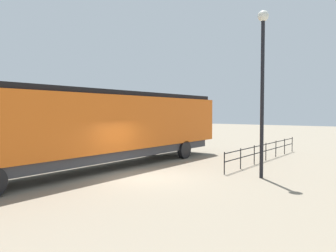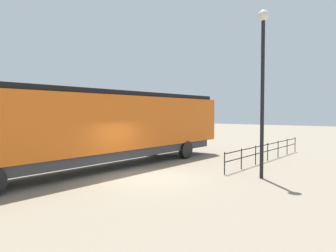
{
  "view_description": "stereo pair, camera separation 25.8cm",
  "coord_description": "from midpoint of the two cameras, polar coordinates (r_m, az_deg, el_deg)",
  "views": [
    {
      "loc": [
        9.39,
        -11.18,
        2.91
      ],
      "look_at": [
        0.51,
        1.08,
        2.25
      ],
      "focal_mm": 35.63,
      "sensor_mm": 36.0,
      "label": 1
    },
    {
      "loc": [
        9.6,
        -11.03,
        2.91
      ],
      "look_at": [
        0.51,
        1.08,
        2.25
      ],
      "focal_mm": 35.63,
      "sensor_mm": 36.0,
      "label": 2
    }
  ],
  "objects": [
    {
      "name": "platform_fence",
      "position": [
        20.64,
        16.06,
        -3.79
      ],
      "size": [
        0.05,
        11.05,
        1.05
      ],
      "color": "black",
      "rests_on": "ground_plane"
    },
    {
      "name": "ground_plane",
      "position": [
        14.9,
        -4.56,
        -8.78
      ],
      "size": [
        120.0,
        120.0,
        0.0
      ],
      "primitive_type": "plane",
      "color": "gray"
    },
    {
      "name": "lamp_post",
      "position": [
        15.13,
        15.4,
        9.45
      ],
      "size": [
        0.47,
        0.47,
        7.25
      ],
      "color": "black",
      "rests_on": "ground_plane"
    },
    {
      "name": "locomotive",
      "position": [
        17.35,
        -10.86,
        0.19
      ],
      "size": [
        2.89,
        18.48,
        3.95
      ],
      "color": "orange",
      "rests_on": "ground_plane"
    }
  ]
}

